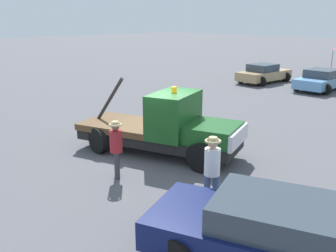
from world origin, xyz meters
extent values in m
plane|color=#545459|center=(0.00, 0.00, 0.00)|extent=(160.00, 160.00, 0.00)
cube|color=black|center=(0.00, 0.00, 0.53)|extent=(5.81, 3.55, 0.35)
cube|color=#19511E|center=(1.87, 0.67, 0.98)|extent=(2.03, 2.11, 0.55)
cube|color=silver|center=(2.65, 0.95, 0.95)|extent=(0.72, 1.73, 0.50)
cube|color=#19511E|center=(0.57, 0.20, 1.43)|extent=(1.82, 2.28, 1.45)
cube|color=brown|center=(-1.30, -0.47, 0.81)|extent=(3.27, 2.80, 0.22)
cylinder|color=black|center=(-1.81, -0.65, 1.70)|extent=(1.16, 0.51, 1.63)
cylinder|color=orange|center=(0.57, 0.20, 2.25)|extent=(0.18, 0.18, 0.20)
cylinder|color=black|center=(1.48, 1.53, 0.44)|extent=(0.88, 0.26, 0.88)
cylinder|color=black|center=(2.12, -0.25, 0.44)|extent=(0.88, 0.26, 0.88)
cylinder|color=black|center=(-2.01, 0.28, 0.44)|extent=(0.88, 0.26, 0.88)
cylinder|color=black|center=(-1.37, -1.50, 0.44)|extent=(0.88, 0.26, 0.88)
cube|color=#0F194C|center=(6.27, -2.52, 0.54)|extent=(5.64, 3.76, 0.60)
cube|color=#333D47|center=(6.02, -2.62, 1.09)|extent=(2.70, 2.43, 0.50)
cylinder|color=black|center=(4.25, -2.30, 0.34)|extent=(0.68, 0.22, 0.68)
cylinder|color=#475B84|center=(3.67, -1.74, 0.42)|extent=(0.16, 0.16, 0.84)
cylinder|color=#475B84|center=(3.83, -1.61, 0.42)|extent=(0.16, 0.16, 0.84)
cylinder|color=white|center=(3.75, -1.67, 1.17)|extent=(0.38, 0.38, 0.66)
sphere|color=tan|center=(3.75, -1.67, 1.62)|extent=(0.23, 0.23, 0.23)
torus|color=tan|center=(3.75, -1.67, 1.70)|extent=(0.40, 0.40, 0.06)
cylinder|color=tan|center=(3.75, -1.67, 1.74)|extent=(0.20, 0.20, 0.10)
cylinder|color=#38383D|center=(0.82, -2.35, 0.40)|extent=(0.15, 0.15, 0.79)
cylinder|color=#38383D|center=(0.66, -2.24, 0.40)|extent=(0.15, 0.15, 0.79)
cylinder|color=maroon|center=(0.74, -2.29, 1.11)|extent=(0.36, 0.36, 0.63)
sphere|color=brown|center=(0.74, -2.29, 1.53)|extent=(0.22, 0.22, 0.22)
torus|color=tan|center=(0.74, -2.29, 1.61)|extent=(0.38, 0.38, 0.05)
cylinder|color=tan|center=(0.74, -2.29, 1.65)|extent=(0.19, 0.19, 0.10)
cube|color=tan|center=(-5.40, 15.30, 0.54)|extent=(2.08, 4.45, 0.60)
cube|color=#333D47|center=(-5.42, 15.09, 1.09)|extent=(1.70, 1.92, 0.50)
cylinder|color=black|center=(-6.16, 16.83, 0.34)|extent=(0.68, 0.22, 0.68)
cylinder|color=black|center=(-4.46, 16.72, 0.34)|extent=(0.68, 0.22, 0.68)
cylinder|color=black|center=(-6.35, 13.89, 0.34)|extent=(0.68, 0.22, 0.68)
cylinder|color=black|center=(-4.65, 13.78, 0.34)|extent=(0.68, 0.22, 0.68)
cube|color=#669ED1|center=(-1.26, 15.64, 0.54)|extent=(1.96, 4.82, 0.60)
cube|color=#333D47|center=(-1.25, 15.40, 1.09)|extent=(1.69, 2.04, 0.50)
cylinder|color=black|center=(-2.18, 17.25, 0.34)|extent=(0.68, 0.22, 0.68)
cylinder|color=black|center=(-2.13, 13.99, 0.34)|extent=(0.68, 0.22, 0.68)
cylinder|color=black|center=(-0.33, 14.02, 0.34)|extent=(0.68, 0.22, 0.68)
cylinder|color=#9E9EA3|center=(-3.15, 21.26, 1.03)|extent=(0.07, 0.07, 2.06)
camera|label=1|loc=(9.01, -8.25, 4.49)|focal=40.00mm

